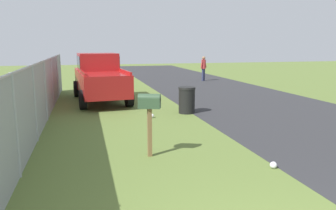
% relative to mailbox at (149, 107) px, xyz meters
% --- Properties ---
extents(road_asphalt, '(60.00, 6.50, 0.01)m').
position_rel_mailbox_xyz_m(road_asphalt, '(1.36, -5.63, -1.13)').
color(road_asphalt, '#2D2D30').
rests_on(road_asphalt, ground).
extents(mailbox, '(0.36, 0.52, 1.42)m').
position_rel_mailbox_xyz_m(mailbox, '(0.00, 0.00, 0.00)').
color(mailbox, brown).
rests_on(mailbox, ground).
extents(pickup_truck, '(5.25, 2.43, 2.09)m').
position_rel_mailbox_xyz_m(pickup_truck, '(7.81, 0.72, -0.03)').
color(pickup_truck, maroon).
rests_on(pickup_truck, ground).
extents(trash_bin, '(0.62, 0.62, 0.96)m').
position_rel_mailbox_xyz_m(trash_bin, '(4.25, -2.22, -0.65)').
color(trash_bin, black).
rests_on(trash_bin, ground).
extents(pedestrian, '(0.31, 0.51, 1.69)m').
position_rel_mailbox_xyz_m(pedestrian, '(14.21, -6.61, -0.15)').
color(pedestrian, '#2D3351').
rests_on(pedestrian, ground).
extents(fence_section, '(16.92, 0.07, 1.98)m').
position_rel_mailbox_xyz_m(fence_section, '(3.06, 2.61, -0.07)').
color(fence_section, '#9EA3A8').
rests_on(fence_section, ground).
extents(litter_bag_midfield_a, '(0.14, 0.14, 0.14)m').
position_rel_mailbox_xyz_m(litter_bag_midfield_a, '(3.77, -0.82, -1.06)').
color(litter_bag_midfield_a, silver).
rests_on(litter_bag_midfield_a, ground).
extents(litter_bag_midfield_b, '(0.14, 0.14, 0.14)m').
position_rel_mailbox_xyz_m(litter_bag_midfield_b, '(-1.35, -2.27, -1.06)').
color(litter_bag_midfield_b, silver).
rests_on(litter_bag_midfield_b, ground).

